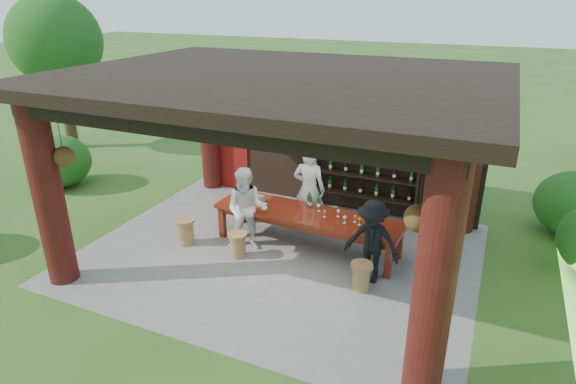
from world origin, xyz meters
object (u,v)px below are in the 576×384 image
at_px(tasting_table, 307,218).
at_px(stool_near_right, 361,276).
at_px(guest_woman, 247,210).
at_px(stool_far_left, 185,231).
at_px(wine_shelf, 362,166).
at_px(napkin_basket, 257,199).
at_px(stool_near_left, 238,244).
at_px(guest_man, 372,242).
at_px(host, 309,190).

distance_m(tasting_table, stool_near_right, 1.78).
bearing_deg(guest_woman, stool_far_left, 175.86).
distance_m(wine_shelf, tasting_table, 2.12).
bearing_deg(stool_far_left, napkin_basket, 39.33).
bearing_deg(tasting_table, wine_shelf, 75.75).
distance_m(stool_near_left, napkin_basket, 1.13).
bearing_deg(wine_shelf, guest_woman, -121.87).
distance_m(guest_woman, napkin_basket, 0.61).
height_order(tasting_table, napkin_basket, napkin_basket).
relative_size(tasting_table, napkin_basket, 14.67).
xyz_separation_m(wine_shelf, guest_woman, (-1.57, -2.52, -0.31)).
bearing_deg(stool_near_right, napkin_basket, 156.77).
bearing_deg(stool_near_right, wine_shelf, 106.67).
bearing_deg(stool_near_right, tasting_table, 144.12).
relative_size(wine_shelf, guest_woman, 1.55).
xyz_separation_m(wine_shelf, stool_near_right, (0.90, -3.02, -0.89)).
bearing_deg(guest_woman, guest_man, -23.05).
xyz_separation_m(tasting_table, host, (-0.25, 0.71, 0.30)).
relative_size(guest_man, napkin_basket, 5.90).
height_order(wine_shelf, napkin_basket, wine_shelf).
distance_m(host, napkin_basket, 1.10).
relative_size(stool_near_left, guest_man, 0.32).
distance_m(stool_near_right, guest_man, 0.61).
relative_size(stool_near_right, stool_far_left, 0.92).
relative_size(stool_near_left, guest_woman, 0.29).
distance_m(stool_near_left, host, 1.93).
relative_size(guest_woman, napkin_basket, 6.50).
bearing_deg(host, stool_near_right, 129.25).
height_order(stool_near_right, guest_woman, guest_woman).
distance_m(stool_near_left, stool_near_right, 2.49).
relative_size(stool_near_right, guest_woman, 0.30).
xyz_separation_m(stool_far_left, host, (2.06, 1.58, 0.65)).
relative_size(stool_near_left, stool_far_left, 0.91).
bearing_deg(tasting_table, stool_near_left, -140.06).
xyz_separation_m(wine_shelf, guest_man, (0.97, -2.67, -0.39)).
xyz_separation_m(wine_shelf, stool_near_left, (-1.59, -2.90, -0.90)).
height_order(stool_near_right, host, host).
bearing_deg(guest_man, tasting_table, 160.94).
bearing_deg(stool_near_left, host, 62.81).
xyz_separation_m(stool_near_left, host, (0.83, 1.61, 0.67)).
xyz_separation_m(tasting_table, stool_far_left, (-2.31, -0.88, -0.35)).
height_order(wine_shelf, guest_man, wine_shelf).
bearing_deg(host, stool_near_left, 58.15).
bearing_deg(tasting_table, napkin_basket, 176.14).
distance_m(stool_near_right, stool_far_left, 3.72).
bearing_deg(stool_near_right, stool_far_left, 177.78).
bearing_deg(host, napkin_basket, 30.47).
bearing_deg(host, stool_far_left, 32.90).
xyz_separation_m(tasting_table, napkin_basket, (-1.15, 0.08, 0.18)).
height_order(stool_near_left, stool_far_left, stool_far_left).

